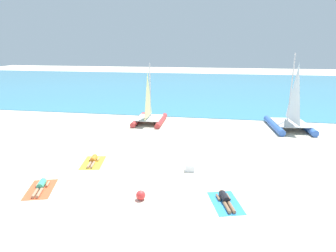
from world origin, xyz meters
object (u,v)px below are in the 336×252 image
at_px(sailboat_blue, 290,118).
at_px(cooler_box, 190,168).
at_px(sunbather_middle, 93,160).
at_px(towel_middle, 93,163).
at_px(sailboat_red, 149,114).
at_px(sunbather_left, 41,186).
at_px(towel_left, 41,189).
at_px(sunbather_right, 225,199).
at_px(beach_ball, 141,195).
at_px(towel_right, 226,203).

bearing_deg(sailboat_blue, cooler_box, -132.66).
bearing_deg(cooler_box, sunbather_middle, 177.55).
xyz_separation_m(towel_middle, cooler_box, (5.39, -0.17, 0.17)).
bearing_deg(sailboat_red, sunbather_left, -101.57).
bearing_deg(sunbather_middle, towel_middle, -90.00).
bearing_deg(towel_left, sunbather_right, 2.04).
relative_size(towel_middle, beach_ball, 4.66).
bearing_deg(sunbather_left, towel_middle, 54.14).
height_order(sailboat_red, beach_ball, sailboat_red).
xyz_separation_m(sunbather_left, towel_middle, (1.08, 3.20, -0.13)).
xyz_separation_m(sailboat_blue, cooler_box, (-6.79, -8.97, -0.67)).
distance_m(sailboat_blue, towel_left, 17.93).
bearing_deg(towel_middle, sunbather_middle, 100.56).
relative_size(sailboat_red, sunbather_middle, 3.10).
distance_m(towel_middle, sunbather_middle, 0.14).
height_order(sailboat_blue, towel_left, sailboat_blue).
distance_m(sunbather_left, sunbather_middle, 3.44).
xyz_separation_m(sunbather_left, towel_right, (8.22, 0.16, -0.13)).
xyz_separation_m(sunbather_middle, towel_right, (7.15, -3.11, -0.13)).
bearing_deg(sunbather_middle, beach_ball, -53.93).
distance_m(towel_middle, cooler_box, 5.39).
bearing_deg(sunbather_left, beach_ball, -19.12).
relative_size(towel_left, sunbather_right, 1.23).
relative_size(sailboat_red, beach_ball, 11.92).
xyz_separation_m(sailboat_blue, beach_ball, (-8.55, -12.17, -0.64)).
relative_size(sailboat_red, sunbather_right, 3.14).
height_order(sunbather_left, towel_middle, sunbather_left).
xyz_separation_m(towel_middle, beach_ball, (3.62, -3.36, 0.20)).
xyz_separation_m(sailboat_red, cooler_box, (4.25, -8.88, -0.54)).
height_order(beach_ball, cooler_box, beach_ball).
xyz_separation_m(sunbather_right, cooler_box, (-1.73, 2.81, 0.05)).
relative_size(sunbather_left, cooler_box, 3.08).
bearing_deg(towel_left, sunbather_middle, 72.48).
xyz_separation_m(sunbather_left, sunbather_right, (8.20, 0.23, 0.00)).
bearing_deg(sunbather_right, sailboat_blue, 50.44).
xyz_separation_m(sailboat_red, beach_ball, (2.48, -12.08, -0.52)).
height_order(towel_left, sunbather_left, sunbather_left).
bearing_deg(sunbather_middle, sunbather_left, -118.72).
bearing_deg(cooler_box, towel_middle, 178.24).
bearing_deg(sailboat_red, towel_middle, -98.46).
bearing_deg(towel_right, sailboat_blue, 66.94).
relative_size(sunbather_left, beach_ball, 3.78).
bearing_deg(sunbather_left, sailboat_blue, 25.00).
bearing_deg(sunbather_left, cooler_box, 7.99).
relative_size(sailboat_blue, towel_left, 2.99).
distance_m(towel_right, sunbather_right, 0.14).
distance_m(sailboat_blue, sunbather_left, 17.90).
height_order(towel_left, sunbather_middle, sunbather_middle).
relative_size(towel_left, towel_right, 1.00).
distance_m(sailboat_red, towel_left, 12.21).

